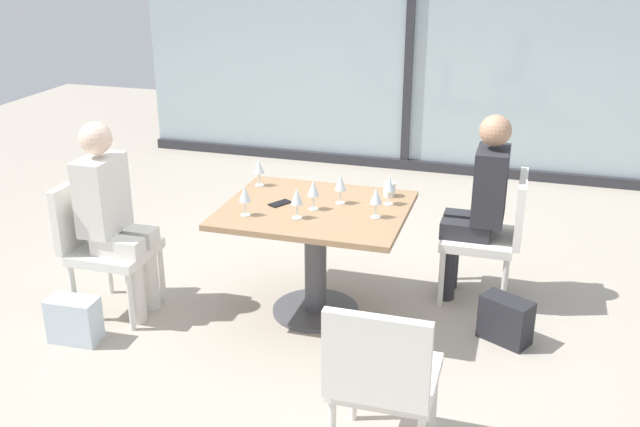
# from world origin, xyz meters

# --- Properties ---
(ground_plane) EXTENTS (12.00, 12.00, 0.00)m
(ground_plane) POSITION_xyz_m (0.00, 0.00, 0.00)
(ground_plane) COLOR #A89E8E
(window_wall_backdrop) EXTENTS (5.66, 0.10, 2.70)m
(window_wall_backdrop) POSITION_xyz_m (0.00, 3.20, 1.21)
(window_wall_backdrop) COLOR #A4B7BC
(window_wall_backdrop) RESTS_ON ground_plane
(dining_table_main) EXTENTS (1.12, 0.95, 0.73)m
(dining_table_main) POSITION_xyz_m (0.00, 0.00, 0.54)
(dining_table_main) COLOR #997551
(dining_table_main) RESTS_ON ground_plane
(chair_side_end) EXTENTS (0.50, 0.46, 0.87)m
(chair_side_end) POSITION_xyz_m (-1.32, -0.35, 0.50)
(chair_side_end) COLOR silver
(chair_side_end) RESTS_ON ground_plane
(chair_far_right) EXTENTS (0.50, 0.46, 0.87)m
(chair_far_right) POSITION_xyz_m (1.06, 0.52, 0.50)
(chair_far_right) COLOR silver
(chair_far_right) RESTS_ON ground_plane
(chair_front_right) EXTENTS (0.46, 0.50, 0.87)m
(chair_front_right) POSITION_xyz_m (0.71, -1.31, 0.50)
(chair_front_right) COLOR silver
(chair_front_right) RESTS_ON ground_plane
(person_side_end) EXTENTS (0.39, 0.34, 1.26)m
(person_side_end) POSITION_xyz_m (-1.21, -0.35, 0.70)
(person_side_end) COLOR silver
(person_side_end) RESTS_ON ground_plane
(person_far_right) EXTENTS (0.39, 0.34, 1.26)m
(person_far_right) POSITION_xyz_m (0.95, 0.52, 0.70)
(person_far_right) COLOR #28282D
(person_far_right) RESTS_ON ground_plane
(wine_glass_0) EXTENTS (0.07, 0.07, 0.18)m
(wine_glass_0) POSITION_xyz_m (-0.36, -0.25, 0.86)
(wine_glass_0) COLOR silver
(wine_glass_0) RESTS_ON dining_table_main
(wine_glass_1) EXTENTS (0.07, 0.07, 0.18)m
(wine_glass_1) POSITION_xyz_m (0.13, 0.11, 0.86)
(wine_glass_1) COLOR silver
(wine_glass_1) RESTS_ON dining_table_main
(wine_glass_2) EXTENTS (0.07, 0.07, 0.18)m
(wine_glass_2) POSITION_xyz_m (0.39, -0.06, 0.86)
(wine_glass_2) COLOR silver
(wine_glass_2) RESTS_ON dining_table_main
(wine_glass_3) EXTENTS (0.07, 0.07, 0.18)m
(wine_glass_3) POSITION_xyz_m (-0.05, -0.20, 0.86)
(wine_glass_3) COLOR silver
(wine_glass_3) RESTS_ON dining_table_main
(wine_glass_4) EXTENTS (0.07, 0.07, 0.18)m
(wine_glass_4) POSITION_xyz_m (-0.48, 0.28, 0.86)
(wine_glass_4) COLOR silver
(wine_glass_4) RESTS_ON dining_table_main
(wine_glass_5) EXTENTS (0.07, 0.07, 0.18)m
(wine_glass_5) POSITION_xyz_m (-0.00, -0.04, 0.86)
(wine_glass_5) COLOR silver
(wine_glass_5) RESTS_ON dining_table_main
(wine_glass_6) EXTENTS (0.07, 0.07, 0.18)m
(wine_glass_6) POSITION_xyz_m (0.42, 0.18, 0.86)
(wine_glass_6) COLOR silver
(wine_glass_6) RESTS_ON dining_table_main
(coffee_cup) EXTENTS (0.08, 0.08, 0.09)m
(coffee_cup) POSITION_xyz_m (0.40, 0.33, 0.78)
(coffee_cup) COLOR white
(coffee_cup) RESTS_ON dining_table_main
(cell_phone_on_table) EXTENTS (0.13, 0.16, 0.01)m
(cell_phone_on_table) POSITION_xyz_m (-0.23, -0.01, 0.73)
(cell_phone_on_table) COLOR black
(cell_phone_on_table) RESTS_ON dining_table_main
(handbag_0) EXTENTS (0.31, 0.17, 0.28)m
(handbag_0) POSITION_xyz_m (-1.29, -0.76, 0.14)
(handbag_0) COLOR silver
(handbag_0) RESTS_ON ground_plane
(handbag_1) EXTENTS (0.34, 0.28, 0.28)m
(handbag_1) POSITION_xyz_m (1.20, -0.01, 0.14)
(handbag_1) COLOR #232328
(handbag_1) RESTS_ON ground_plane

